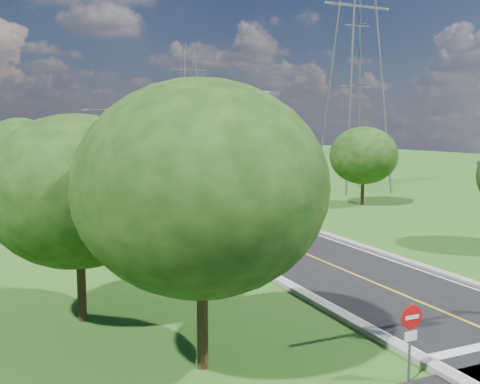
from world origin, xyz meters
name	(u,v)px	position (x,y,z in m)	size (l,w,h in m)	color
ground	(137,183)	(0.00, 60.00, 0.00)	(260.00, 260.00, 0.00)	#255A19
road	(127,179)	(0.00, 66.00, 0.03)	(8.00, 150.00, 0.06)	black
curb_left	(98,180)	(-4.25, 66.00, 0.11)	(0.50, 150.00, 0.22)	gray
curb_right	(155,177)	(4.25, 66.00, 0.11)	(0.50, 150.00, 0.22)	gray
do_not_enter_left	(411,327)	(-5.60, -1.52, 1.77)	(0.76, 0.11, 2.50)	slate
speed_limit_sign	(232,186)	(5.20, 37.98, 1.60)	(0.55, 0.09, 2.40)	slate
overpass	(71,147)	(0.00, 140.00, 2.41)	(30.00, 3.00, 3.20)	gray
streetlight_near_left	(228,162)	(-6.00, 12.00, 5.94)	(5.90, 0.25, 10.00)	slate
streetlight_mid_left	(111,144)	(-6.00, 45.00, 5.94)	(5.90, 0.25, 10.00)	slate
streetlight_far_right	(147,138)	(6.00, 78.00, 5.94)	(5.90, 0.25, 10.00)	slate
power_tower_near	(356,74)	(22.00, 40.00, 14.01)	(9.00, 6.40, 28.00)	slate
power_tower_far	(189,102)	(26.00, 115.00, 14.01)	(9.00, 6.40, 28.00)	slate
tree_la	(78,191)	(-14.00, 8.00, 5.27)	(7.14, 7.14, 8.30)	black
tree_lb	(15,171)	(-16.00, 28.00, 4.64)	(6.30, 6.30, 7.33)	black
tree_lc	(20,147)	(-15.00, 50.00, 5.58)	(7.56, 7.56, 8.79)	black
tree_ld	(2,146)	(-17.00, 74.00, 4.95)	(6.72, 6.72, 7.82)	black
tree_le	(17,145)	(-14.50, 98.00, 4.33)	(5.88, 5.88, 6.84)	black
tree_lf	(201,188)	(-11.00, 2.00, 5.89)	(7.98, 7.98, 9.28)	black
tree_rb	(363,156)	(16.00, 30.00, 4.95)	(6.72, 6.72, 7.82)	black
tree_rc	(258,152)	(15.00, 52.00, 4.33)	(5.88, 5.88, 6.84)	black
tree_rd	(210,141)	(17.00, 76.00, 5.27)	(7.14, 7.14, 8.30)	black
tree_re	(161,144)	(14.50, 100.00, 4.02)	(5.46, 5.46, 6.35)	black
tree_rf	(153,139)	(18.00, 120.00, 4.64)	(6.30, 6.30, 7.33)	black
bus_outbound	(148,172)	(0.93, 56.80, 1.72)	(2.79, 11.93, 3.32)	white
bus_inbound	(115,175)	(-3.14, 58.63, 1.40)	(2.25, 9.62, 2.68)	beige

